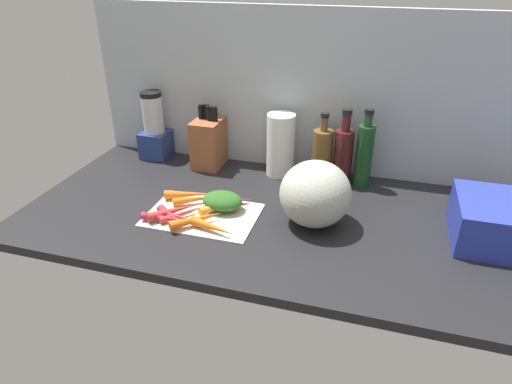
{
  "coord_description": "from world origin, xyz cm",
  "views": [
    {
      "loc": [
        27.05,
        -122.82,
        75.21
      ],
      "look_at": [
        -6.11,
        -10.48,
        12.69
      ],
      "focal_mm": 31.35,
      "sensor_mm": 36.0,
      "label": 1
    }
  ],
  "objects_px": {
    "dish_rack": "(500,222)",
    "knife_block": "(209,142)",
    "carrot_10": "(164,218)",
    "carrot_11": "(170,215)",
    "blender_appliance": "(155,130)",
    "carrot_8": "(234,205)",
    "carrot_9": "(174,211)",
    "carrot_5": "(178,217)",
    "winter_squash": "(315,194)",
    "bottle_2": "(364,154)",
    "carrot_4": "(230,201)",
    "paper_towel_roll": "(281,145)",
    "carrot_2": "(184,213)",
    "carrot_6": "(196,219)",
    "cutting_board": "(203,214)",
    "carrot_0": "(215,208)",
    "carrot_7": "(213,227)",
    "bottle_1": "(343,155)",
    "bottle_0": "(322,154)",
    "carrot_1": "(189,195)",
    "carrot_3": "(196,199)"
  },
  "relations": [
    {
      "from": "dish_rack",
      "to": "knife_block",
      "type": "bearing_deg",
      "value": 165.29
    },
    {
      "from": "carrot_10",
      "to": "carrot_11",
      "type": "xyz_separation_m",
      "value": [
        0.01,
        0.02,
        0.0
      ]
    },
    {
      "from": "blender_appliance",
      "to": "dish_rack",
      "type": "bearing_deg",
      "value": -12.79
    },
    {
      "from": "carrot_8",
      "to": "carrot_9",
      "type": "relative_size",
      "value": 0.66
    },
    {
      "from": "carrot_5",
      "to": "winter_squash",
      "type": "distance_m",
      "value": 0.44
    },
    {
      "from": "bottle_2",
      "to": "carrot_4",
      "type": "bearing_deg",
      "value": -145.4
    },
    {
      "from": "carrot_11",
      "to": "paper_towel_roll",
      "type": "bearing_deg",
      "value": 59.75
    },
    {
      "from": "paper_towel_roll",
      "to": "carrot_2",
      "type": "bearing_deg",
      "value": -118.06
    },
    {
      "from": "carrot_6",
      "to": "paper_towel_roll",
      "type": "distance_m",
      "value": 0.48
    },
    {
      "from": "cutting_board",
      "to": "paper_towel_roll",
      "type": "relative_size",
      "value": 1.49
    },
    {
      "from": "winter_squash",
      "to": "paper_towel_roll",
      "type": "bearing_deg",
      "value": 120.4
    },
    {
      "from": "carrot_0",
      "to": "carrot_5",
      "type": "height_order",
      "value": "carrot_0"
    },
    {
      "from": "carrot_7",
      "to": "carrot_0",
      "type": "bearing_deg",
      "value": 108.63
    },
    {
      "from": "carrot_4",
      "to": "dish_rack",
      "type": "bearing_deg",
      "value": 1.91
    },
    {
      "from": "blender_appliance",
      "to": "bottle_1",
      "type": "height_order",
      "value": "bottle_1"
    },
    {
      "from": "carrot_6",
      "to": "bottle_0",
      "type": "relative_size",
      "value": 0.66
    },
    {
      "from": "cutting_board",
      "to": "knife_block",
      "type": "distance_m",
      "value": 0.41
    },
    {
      "from": "carrot_11",
      "to": "knife_block",
      "type": "xyz_separation_m",
      "value": [
        -0.04,
        0.43,
        0.08
      ]
    },
    {
      "from": "carrot_1",
      "to": "carrot_8",
      "type": "xyz_separation_m",
      "value": [
        0.17,
        -0.02,
        0.0
      ]
    },
    {
      "from": "bottle_1",
      "to": "bottle_2",
      "type": "distance_m",
      "value": 0.07
    },
    {
      "from": "carrot_1",
      "to": "paper_towel_roll",
      "type": "relative_size",
      "value": 0.71
    },
    {
      "from": "knife_block",
      "to": "cutting_board",
      "type": "bearing_deg",
      "value": -71.72
    },
    {
      "from": "carrot_1",
      "to": "bottle_1",
      "type": "xyz_separation_m",
      "value": [
        0.48,
        0.29,
        0.09
      ]
    },
    {
      "from": "dish_rack",
      "to": "cutting_board",
      "type": "bearing_deg",
      "value": -172.98
    },
    {
      "from": "carrot_1",
      "to": "carrot_2",
      "type": "distance_m",
      "value": 0.11
    },
    {
      "from": "cutting_board",
      "to": "paper_towel_roll",
      "type": "height_order",
      "value": "paper_towel_roll"
    },
    {
      "from": "carrot_3",
      "to": "carrot_4",
      "type": "height_order",
      "value": "same"
    },
    {
      "from": "cutting_board",
      "to": "dish_rack",
      "type": "bearing_deg",
      "value": 7.02
    },
    {
      "from": "carrot_4",
      "to": "knife_block",
      "type": "relative_size",
      "value": 0.64
    },
    {
      "from": "bottle_0",
      "to": "carrot_7",
      "type": "bearing_deg",
      "value": -118.84
    },
    {
      "from": "carrot_2",
      "to": "paper_towel_roll",
      "type": "relative_size",
      "value": 0.71
    },
    {
      "from": "carrot_11",
      "to": "bottle_0",
      "type": "bearing_deg",
      "value": 45.94
    },
    {
      "from": "carrot_2",
      "to": "bottle_2",
      "type": "relative_size",
      "value": 0.58
    },
    {
      "from": "carrot_2",
      "to": "knife_block",
      "type": "height_order",
      "value": "knife_block"
    },
    {
      "from": "carrot_1",
      "to": "carrot_3",
      "type": "height_order",
      "value": "carrot_1"
    },
    {
      "from": "carrot_1",
      "to": "knife_block",
      "type": "xyz_separation_m",
      "value": [
        -0.04,
        0.3,
        0.07
      ]
    },
    {
      "from": "carrot_0",
      "to": "carrot_9",
      "type": "relative_size",
      "value": 0.6
    },
    {
      "from": "paper_towel_roll",
      "to": "carrot_3",
      "type": "bearing_deg",
      "value": -124.02
    },
    {
      "from": "carrot_0",
      "to": "blender_appliance",
      "type": "height_order",
      "value": "blender_appliance"
    },
    {
      "from": "cutting_board",
      "to": "winter_squash",
      "type": "xyz_separation_m",
      "value": [
        0.35,
        0.06,
        0.1
      ]
    },
    {
      "from": "carrot_5",
      "to": "carrot_9",
      "type": "distance_m",
      "value": 0.03
    },
    {
      "from": "cutting_board",
      "to": "carrot_10",
      "type": "xyz_separation_m",
      "value": [
        -0.1,
        -0.08,
        0.02
      ]
    },
    {
      "from": "carrot_3",
      "to": "bottle_2",
      "type": "xyz_separation_m",
      "value": [
        0.52,
        0.3,
        0.1
      ]
    },
    {
      "from": "carrot_4",
      "to": "knife_block",
      "type": "xyz_separation_m",
      "value": [
        -0.19,
        0.29,
        0.08
      ]
    },
    {
      "from": "carrot_3",
      "to": "knife_block",
      "type": "xyz_separation_m",
      "value": [
        -0.08,
        0.31,
        0.08
      ]
    },
    {
      "from": "carrot_6",
      "to": "blender_appliance",
      "type": "bearing_deg",
      "value": 129.24
    },
    {
      "from": "carrot_0",
      "to": "knife_block",
      "type": "height_order",
      "value": "knife_block"
    },
    {
      "from": "carrot_5",
      "to": "bottle_0",
      "type": "bearing_deg",
      "value": 47.79
    },
    {
      "from": "carrot_10",
      "to": "carrot_11",
      "type": "distance_m",
      "value": 0.02
    },
    {
      "from": "carrot_4",
      "to": "bottle_0",
      "type": "xyz_separation_m",
      "value": [
        0.26,
        0.29,
        0.08
      ]
    }
  ]
}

